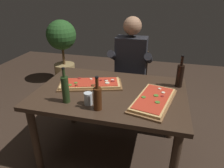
% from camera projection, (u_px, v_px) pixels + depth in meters
% --- Properties ---
extents(ground_plane, '(6.40, 6.40, 0.00)m').
position_uv_depth(ground_plane, '(111.00, 151.00, 2.25)').
color(ground_plane, '#38281E').
extents(dining_table, '(1.40, 0.96, 0.74)m').
position_uv_depth(dining_table, '(111.00, 100.00, 1.98)').
color(dining_table, '#3D2B1E').
rests_on(dining_table, ground_plane).
extents(pizza_rectangular_front, '(0.67, 0.44, 0.05)m').
position_uv_depth(pizza_rectangular_front, '(90.00, 84.00, 2.03)').
color(pizza_rectangular_front, brown).
rests_on(pizza_rectangular_front, dining_table).
extents(pizza_rectangular_left, '(0.41, 0.61, 0.05)m').
position_uv_depth(pizza_rectangular_left, '(153.00, 100.00, 1.74)').
color(pizza_rectangular_left, brown).
rests_on(pizza_rectangular_left, dining_table).
extents(wine_bottle_dark, '(0.07, 0.07, 0.32)m').
position_uv_depth(wine_bottle_dark, '(180.00, 75.00, 1.98)').
color(wine_bottle_dark, black).
rests_on(wine_bottle_dark, dining_table).
extents(oil_bottle_amber, '(0.07, 0.07, 0.29)m').
position_uv_depth(oil_bottle_amber, '(97.00, 98.00, 1.60)').
color(oil_bottle_amber, '#47230F').
rests_on(oil_bottle_amber, dining_table).
extents(vinegar_bottle_green, '(0.06, 0.06, 0.31)m').
position_uv_depth(vinegar_bottle_green, '(65.00, 89.00, 1.70)').
color(vinegar_bottle_green, '#233819').
rests_on(vinegar_bottle_green, dining_table).
extents(tumbler_near_camera, '(0.07, 0.07, 0.11)m').
position_uv_depth(tumbler_near_camera, '(88.00, 99.00, 1.70)').
color(tumbler_near_camera, silver).
rests_on(tumbler_near_camera, dining_table).
extents(diner_chair, '(0.44, 0.44, 0.87)m').
position_uv_depth(diner_chair, '(131.00, 80.00, 2.78)').
color(diner_chair, '#3D2B1E').
rests_on(diner_chair, ground_plane).
extents(seated_diner, '(0.53, 0.41, 1.33)m').
position_uv_depth(seated_diner, '(130.00, 65.00, 2.57)').
color(seated_diner, '#23232D').
rests_on(seated_diner, ground_plane).
extents(potted_plant_corner, '(0.52, 0.52, 1.14)m').
position_uv_depth(potted_plant_corner, '(62.00, 45.00, 3.65)').
color(potted_plant_corner, tan).
rests_on(potted_plant_corner, ground_plane).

